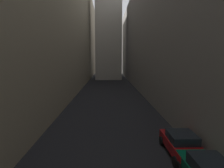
# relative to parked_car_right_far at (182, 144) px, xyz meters

# --- Properties ---
(ground_plane) EXTENTS (264.00, 264.00, 0.00)m
(ground_plane) POSITION_rel_parked_car_right_far_xyz_m (-4.40, 26.77, -0.74)
(ground_plane) COLOR black
(building_block_left) EXTENTS (14.10, 108.00, 25.83)m
(building_block_left) POSITION_rel_parked_car_right_far_xyz_m (-16.95, 28.77, 12.18)
(building_block_left) COLOR gray
(building_block_left) RESTS_ON ground
(building_block_right) EXTENTS (10.94, 108.00, 21.34)m
(building_block_right) POSITION_rel_parked_car_right_far_xyz_m (6.57, 28.77, 9.93)
(building_block_right) COLOR slate
(building_block_right) RESTS_ON ground
(parked_car_right_far) EXTENTS (1.95, 4.35, 1.43)m
(parked_car_right_far) POSITION_rel_parked_car_right_far_xyz_m (0.00, 0.00, 0.00)
(parked_car_right_far) COLOR maroon
(parked_car_right_far) RESTS_ON ground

